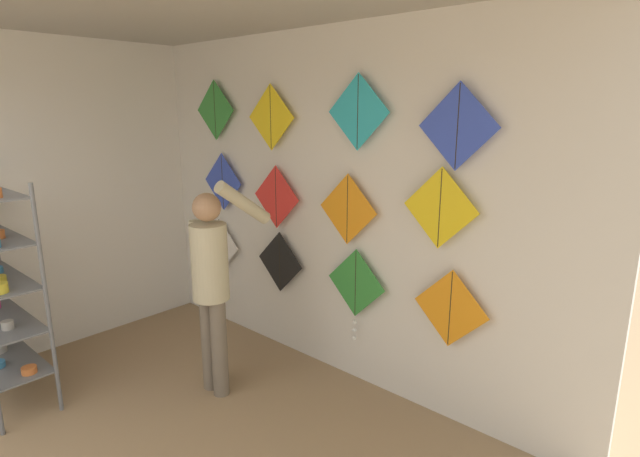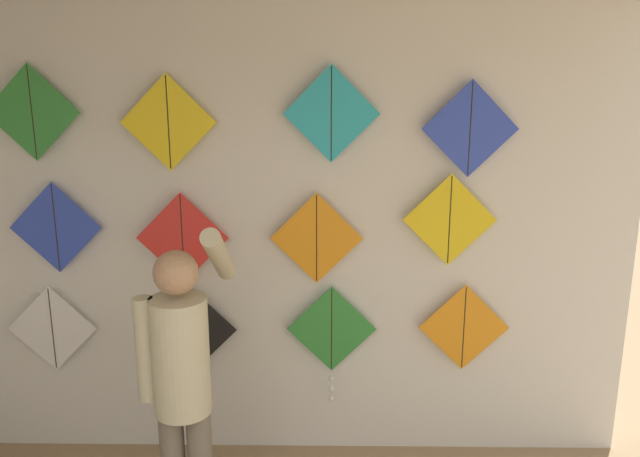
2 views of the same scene
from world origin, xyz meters
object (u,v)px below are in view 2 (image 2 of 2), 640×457
at_px(kite_7, 450,220).
at_px(kite_5, 182,238).
at_px(kite_0, 53,329).
at_px(kite_11, 470,129).
at_px(kite_4, 56,228).
at_px(kite_10, 331,114).
at_px(kite_9, 168,123).
at_px(kite_3, 464,328).
at_px(shopkeeper, 182,376).
at_px(kite_1, 192,330).
at_px(kite_6, 317,238).
at_px(kite_8, 32,112).
at_px(kite_2, 332,335).

bearing_deg(kite_7, kite_5, 180.00).
relative_size(kite_0, kite_11, 1.00).
xyz_separation_m(kite_4, kite_10, (1.64, 0.00, 0.67)).
distance_m(kite_9, kite_11, 1.72).
xyz_separation_m(kite_3, kite_9, (-1.75, 0.00, 1.24)).
relative_size(shopkeeper, kite_0, 3.06).
distance_m(kite_1, kite_6, 0.97).
bearing_deg(kite_5, kite_0, 180.00).
distance_m(kite_3, kite_5, 1.80).
bearing_deg(kite_4, kite_10, 0.00).
relative_size(kite_8, kite_10, 1.00).
height_order(kite_0, kite_11, kite_11).
bearing_deg(kite_9, kite_7, 0.00).
distance_m(kite_2, kite_8, 2.18).
relative_size(kite_1, kite_10, 1.00).
height_order(kite_0, kite_4, kite_4).
xyz_separation_m(kite_1, kite_7, (1.55, 0.00, 0.70)).
relative_size(shopkeeper, kite_9, 3.06).
relative_size(kite_0, kite_7, 1.00).
bearing_deg(kite_10, kite_9, 180.00).
height_order(kite_10, kite_11, kite_10).
relative_size(kite_4, kite_8, 1.00).
height_order(kite_0, kite_6, kite_6).
xyz_separation_m(kite_1, kite_6, (0.77, 0.00, 0.59)).
bearing_deg(kite_9, kite_10, 0.00).
bearing_deg(kite_1, shopkeeper, -80.73).
distance_m(shopkeeper, kite_9, 1.44).
distance_m(shopkeeper, kite_0, 1.31).
bearing_deg(kite_3, kite_4, 180.00).
bearing_deg(kite_0, kite_6, 0.00).
bearing_deg(kite_8, kite_11, 0.00).
xyz_separation_m(kite_5, kite_8, (-0.82, 0.00, 0.74)).
distance_m(kite_1, kite_10, 1.57).
relative_size(kite_3, kite_6, 1.00).
distance_m(kite_2, kite_3, 0.81).
relative_size(shopkeeper, kite_1, 3.06).
height_order(kite_8, kite_9, kite_8).
xyz_separation_m(kite_6, kite_11, (0.87, 0.00, 0.65)).
bearing_deg(kite_7, kite_3, 0.00).
height_order(kite_1, kite_7, kite_7).
bearing_deg(kite_3, shopkeeper, -151.59).
height_order(kite_7, kite_11, kite_11).
xyz_separation_m(kite_1, kite_10, (0.86, 0.00, 1.32)).
bearing_deg(kite_1, kite_6, 0.00).
bearing_deg(kite_1, kite_3, 0.00).
xyz_separation_m(kite_4, kite_6, (1.55, 0.00, -0.06)).
xyz_separation_m(kite_1, kite_9, (-0.07, 0.00, 1.27)).
height_order(kite_3, kite_8, kite_8).
xyz_separation_m(kite_2, kite_3, (0.81, 0.00, 0.05)).
relative_size(kite_6, kite_8, 1.00).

